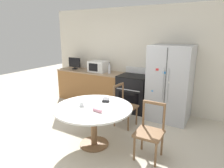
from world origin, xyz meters
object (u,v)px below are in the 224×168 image
countertop_tv (75,63)px  candle_glass (82,104)px  microwave (99,66)px  dining_chair_right (150,132)px  oven_range (134,93)px  counter_bottle (109,69)px  dining_chair_far (125,106)px  wallet (106,100)px  refrigerator (170,83)px

countertop_tv → candle_glass: size_ratio=4.52×
microwave → dining_chair_right: 2.84m
oven_range → counter_bottle: 0.90m
microwave → dining_chair_far: microwave is taller
microwave → dining_chair_far: (1.29, -0.93, -0.61)m
microwave → candle_glass: (0.98, -1.98, -0.28)m
wallet → dining_chair_right: bearing=-10.8°
candle_glass → dining_chair_far: bearing=73.5°
wallet → microwave: bearing=127.9°
counter_bottle → dining_chair_right: bearing=-43.8°
refrigerator → wallet: 1.68m
refrigerator → countertop_tv: 2.87m
oven_range → wallet: oven_range is taller
refrigerator → candle_glass: 2.15m
dining_chair_far → candle_glass: (-0.31, -1.05, 0.33)m
countertop_tv → dining_chair_far: size_ratio=0.45×
dining_chair_far → oven_range: bearing=-162.5°
microwave → dining_chair_far: 1.71m
oven_range → candle_glass: size_ratio=11.98×
refrigerator → oven_range: 0.99m
countertop_tv → dining_chair_far: (2.14, -0.92, -0.65)m
microwave → wallet: size_ratio=3.10×
dining_chair_right → wallet: size_ratio=5.61×
oven_range → dining_chair_right: size_ratio=1.20×
refrigerator → dining_chair_far: refrigerator is taller
microwave → wallet: 2.01m
microwave → candle_glass: bearing=-63.6°
dining_chair_far → candle_glass: dining_chair_far is taller
countertop_tv → candle_glass: (1.83, -1.97, -0.32)m
oven_range → dining_chair_right: (1.06, -1.73, -0.03)m
refrigerator → dining_chair_far: size_ratio=1.89×
countertop_tv → dining_chair_right: (3.00, -1.74, -0.65)m
countertop_tv → counter_bottle: 1.23m
dining_chair_right → candle_glass: dining_chair_right is taller
microwave → countertop_tv: bearing=-179.2°
countertop_tv → dining_chair_right: bearing=-30.0°
candle_glass → dining_chair_right: bearing=11.1°
refrigerator → wallet: refrigerator is taller
microwave → wallet: (1.22, -1.57, -0.29)m
counter_bottle → candle_glass: size_ratio=3.27×
counter_bottle → wallet: (0.84, -1.53, -0.25)m
microwave → countertop_tv: size_ratio=1.22×
candle_glass → countertop_tv: bearing=133.0°
dining_chair_far → candle_glass: 1.14m
countertop_tv → counter_bottle: size_ratio=1.38×
countertop_tv → counter_bottle: (1.23, -0.03, -0.07)m
dining_chair_right → wallet: dining_chair_right is taller
countertop_tv → refrigerator: bearing=-1.6°
microwave → dining_chair_right: (2.15, -1.75, -0.61)m
microwave → candle_glass: size_ratio=5.52×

